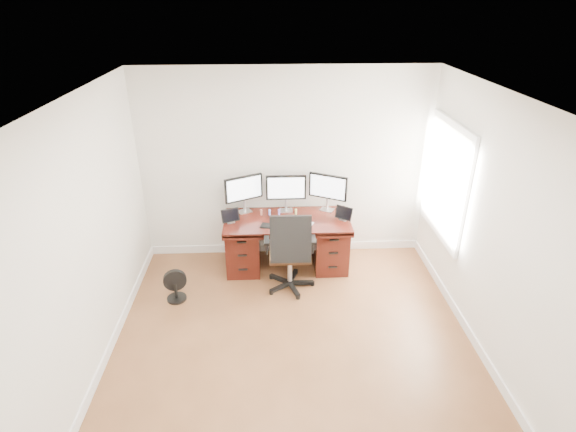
{
  "coord_description": "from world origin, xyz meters",
  "views": [
    {
      "loc": [
        -0.25,
        -3.61,
        3.49
      ],
      "look_at": [
        0.0,
        1.5,
        0.95
      ],
      "focal_mm": 28.0,
      "sensor_mm": 36.0,
      "label": 1
    }
  ],
  "objects_px": {
    "desk": "(287,241)",
    "office_chair": "(290,264)",
    "keyboard": "(286,226)",
    "floor_fan": "(175,286)",
    "monitor_center": "(286,189)"
  },
  "relations": [
    {
      "from": "desk",
      "to": "monitor_center",
      "type": "height_order",
      "value": "monitor_center"
    },
    {
      "from": "keyboard",
      "to": "floor_fan",
      "type": "bearing_deg",
      "value": -156.09
    },
    {
      "from": "desk",
      "to": "office_chair",
      "type": "height_order",
      "value": "office_chair"
    },
    {
      "from": "monitor_center",
      "to": "keyboard",
      "type": "xyz_separation_m",
      "value": [
        -0.02,
        -0.46,
        -0.33
      ]
    },
    {
      "from": "monitor_center",
      "to": "floor_fan",
      "type": "bearing_deg",
      "value": -145.97
    },
    {
      "from": "floor_fan",
      "to": "monitor_center",
      "type": "relative_size",
      "value": 0.77
    },
    {
      "from": "monitor_center",
      "to": "office_chair",
      "type": "bearing_deg",
      "value": -89.06
    },
    {
      "from": "office_chair",
      "to": "monitor_center",
      "type": "relative_size",
      "value": 2.08
    },
    {
      "from": "office_chair",
      "to": "monitor_center",
      "type": "height_order",
      "value": "monitor_center"
    },
    {
      "from": "office_chair",
      "to": "floor_fan",
      "type": "distance_m",
      "value": 1.47
    },
    {
      "from": "floor_fan",
      "to": "monitor_center",
      "type": "xyz_separation_m",
      "value": [
        1.44,
        0.97,
        0.88
      ]
    },
    {
      "from": "monitor_center",
      "to": "keyboard",
      "type": "distance_m",
      "value": 0.57
    },
    {
      "from": "desk",
      "to": "floor_fan",
      "type": "relative_size",
      "value": 4.02
    },
    {
      "from": "desk",
      "to": "office_chair",
      "type": "relative_size",
      "value": 1.48
    },
    {
      "from": "floor_fan",
      "to": "keyboard",
      "type": "height_order",
      "value": "keyboard"
    }
  ]
}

